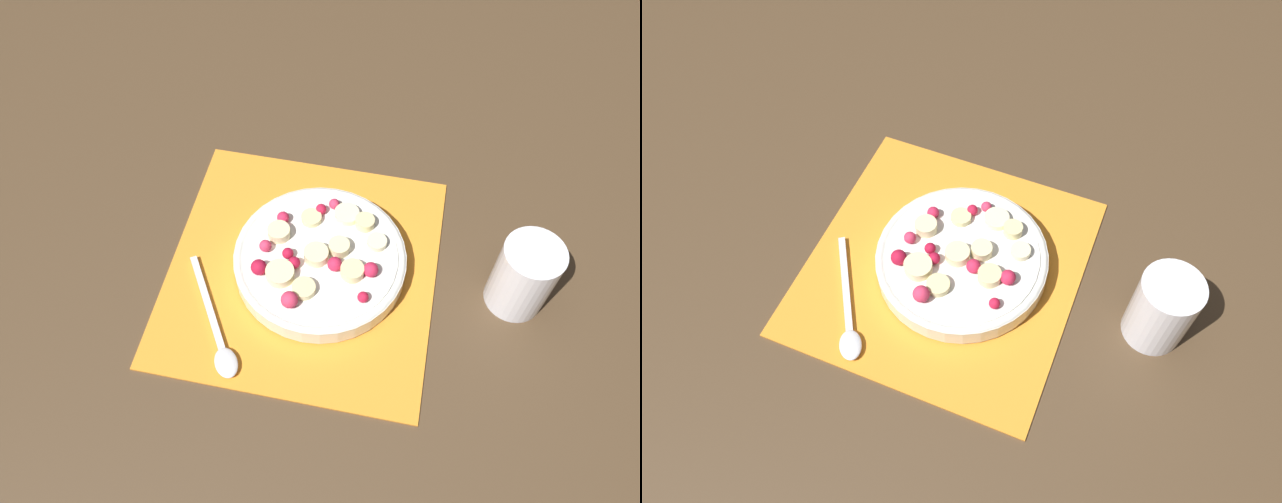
% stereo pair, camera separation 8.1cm
% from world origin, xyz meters
% --- Properties ---
extents(ground_plane, '(3.00, 3.00, 0.00)m').
position_xyz_m(ground_plane, '(0.00, 0.00, 0.00)').
color(ground_plane, '#4C3823').
extents(placemat, '(0.37, 0.35, 0.01)m').
position_xyz_m(placemat, '(0.00, 0.00, 0.00)').
color(placemat, orange).
rests_on(placemat, ground_plane).
extents(fruit_bowl, '(0.23, 0.23, 0.05)m').
position_xyz_m(fruit_bowl, '(0.01, -0.02, 0.02)').
color(fruit_bowl, silver).
rests_on(fruit_bowl, placemat).
extents(spoon, '(0.17, 0.11, 0.01)m').
position_xyz_m(spoon, '(-0.13, 0.08, 0.01)').
color(spoon, silver).
rests_on(spoon, placemat).
extents(drinking_glass, '(0.08, 0.08, 0.11)m').
position_xyz_m(drinking_glass, '(0.01, -0.28, 0.05)').
color(drinking_glass, white).
rests_on(drinking_glass, ground_plane).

